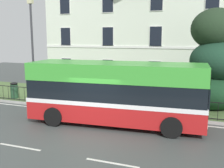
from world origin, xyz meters
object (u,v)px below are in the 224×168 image
at_px(georgian_townhouse, 145,26).
at_px(evergreen_tree, 214,67).
at_px(litter_bin, 14,90).
at_px(single_decker_bus, 116,92).
at_px(street_lamp_post, 32,43).

height_order(georgian_townhouse, evergreen_tree, georgian_townhouse).
distance_m(evergreen_tree, litter_bin, 13.52).
distance_m(single_decker_bus, litter_bin, 9.05).
relative_size(georgian_townhouse, street_lamp_post, 2.51).
bearing_deg(evergreen_tree, georgian_townhouse, 124.84).
xyz_separation_m(single_decker_bus, street_lamp_post, (-6.94, 2.62, 2.37)).
height_order(georgian_townhouse, single_decker_bus, georgian_townhouse).
bearing_deg(single_decker_bus, georgian_townhouse, 93.90).
height_order(street_lamp_post, litter_bin, street_lamp_post).
height_order(single_decker_bus, litter_bin, single_decker_bus).
relative_size(evergreen_tree, litter_bin, 5.42).
bearing_deg(single_decker_bus, litter_bin, 159.11).
height_order(evergreen_tree, litter_bin, evergreen_tree).
bearing_deg(georgian_townhouse, litter_bin, -118.75).
bearing_deg(evergreen_tree, litter_bin, -170.23).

